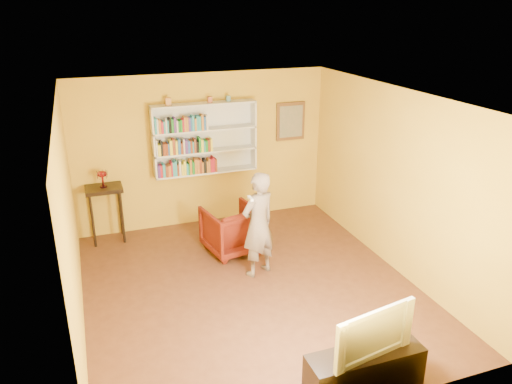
% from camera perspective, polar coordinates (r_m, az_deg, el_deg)
% --- Properties ---
extents(room_shell, '(5.30, 5.80, 2.88)m').
position_cam_1_polar(room_shell, '(6.74, -0.71, -3.53)').
color(room_shell, '#4A2818').
rests_on(room_shell, ground).
extents(bookshelf, '(1.80, 0.29, 1.23)m').
position_cam_1_polar(bookshelf, '(8.73, -5.95, 6.16)').
color(bookshelf, silver).
rests_on(bookshelf, room_shell).
extents(books_row_lower, '(1.03, 0.19, 0.27)m').
position_cam_1_polar(books_row_lower, '(8.69, -7.83, 2.81)').
color(books_row_lower, '#4C2775').
rests_on(books_row_lower, bookshelf).
extents(books_row_middle, '(0.96, 0.18, 0.27)m').
position_cam_1_polar(books_row_middle, '(8.57, -8.24, 5.17)').
color(books_row_middle, beige).
rests_on(books_row_middle, bookshelf).
extents(books_row_upper, '(0.90, 0.19, 0.27)m').
position_cam_1_polar(books_row_upper, '(8.47, -8.59, 7.64)').
color(books_row_upper, teal).
rests_on(books_row_upper, bookshelf).
extents(ornament_left, '(0.09, 0.09, 0.12)m').
position_cam_1_polar(ornament_left, '(8.41, -10.02, 10.14)').
color(ornament_left, '#BD7936').
rests_on(ornament_left, bookshelf).
extents(ornament_centre, '(0.07, 0.07, 0.10)m').
position_cam_1_polar(ornament_centre, '(8.55, -5.31, 10.47)').
color(ornament_centre, '#A55137').
rests_on(ornament_centre, bookshelf).
extents(ornament_right, '(0.07, 0.07, 0.10)m').
position_cam_1_polar(ornament_right, '(8.64, -3.21, 10.62)').
color(ornament_right, slate).
rests_on(ornament_right, bookshelf).
extents(framed_painting, '(0.55, 0.05, 0.70)m').
position_cam_1_polar(framed_painting, '(9.26, 3.97, 8.07)').
color(framed_painting, brown).
rests_on(framed_painting, room_shell).
extents(console_table, '(0.59, 0.45, 0.97)m').
position_cam_1_polar(console_table, '(8.59, -16.91, -0.49)').
color(console_table, black).
rests_on(console_table, ground).
extents(ruby_lustre, '(0.17, 0.17, 0.28)m').
position_cam_1_polar(ruby_lustre, '(8.47, -17.17, 1.81)').
color(ruby_lustre, maroon).
rests_on(ruby_lustre, console_table).
extents(armchair, '(0.95, 0.97, 0.75)m').
position_cam_1_polar(armchair, '(8.05, -2.79, -4.29)').
color(armchair, '#490A05').
rests_on(armchair, ground).
extents(person, '(0.68, 0.57, 1.59)m').
position_cam_1_polar(person, '(7.21, 0.25, -3.74)').
color(person, brown).
rests_on(person, ground).
extents(game_remote, '(0.04, 0.15, 0.04)m').
position_cam_1_polar(game_remote, '(6.74, -0.65, -0.75)').
color(game_remote, white).
rests_on(game_remote, person).
extents(tv_cabinet, '(1.25, 0.37, 0.45)m').
position_cam_1_polar(tv_cabinet, '(5.62, 12.28, -19.27)').
color(tv_cabinet, black).
rests_on(tv_cabinet, ground).
extents(television, '(0.98, 0.30, 0.56)m').
position_cam_1_polar(television, '(5.31, 12.71, -15.10)').
color(television, black).
rests_on(television, tv_cabinet).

